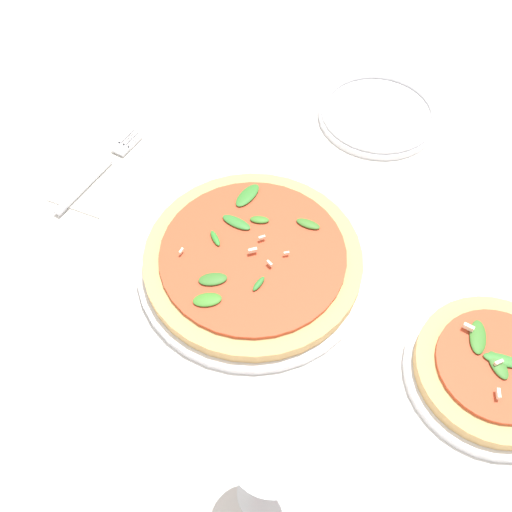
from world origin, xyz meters
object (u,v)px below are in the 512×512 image
object	(u,v)px
pizza_personal_side	(493,370)
fork	(99,171)
wine_glass	(271,467)
side_plate_white	(378,114)
pizza_arugula_main	(256,261)

from	to	relation	value
pizza_personal_side	fork	distance (m)	0.61
wine_glass	side_plate_white	size ratio (longest dim) A/B	0.76
pizza_personal_side	fork	bearing A→B (deg)	67.47
pizza_arugula_main	wine_glass	world-z (taller)	wine_glass
fork	side_plate_white	bearing A→B (deg)	-43.21
wine_glass	side_plate_white	xyz separation A→B (m)	(0.61, -0.08, -0.09)
wine_glass	pizza_personal_side	bearing A→B (deg)	-53.53
pizza_personal_side	wine_glass	world-z (taller)	wine_glass
fork	side_plate_white	xyz separation A→B (m)	(0.19, -0.41, 0.00)
pizza_personal_side	wine_glass	xyz separation A→B (m)	(-0.18, 0.24, 0.09)
fork	pizza_arugula_main	bearing A→B (deg)	-94.87
pizza_personal_side	wine_glass	distance (m)	0.31
pizza_personal_side	wine_glass	size ratio (longest dim) A/B	1.42
pizza_arugula_main	side_plate_white	world-z (taller)	pizza_arugula_main
pizza_arugula_main	fork	xyz separation A→B (m)	(0.13, 0.26, -0.01)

